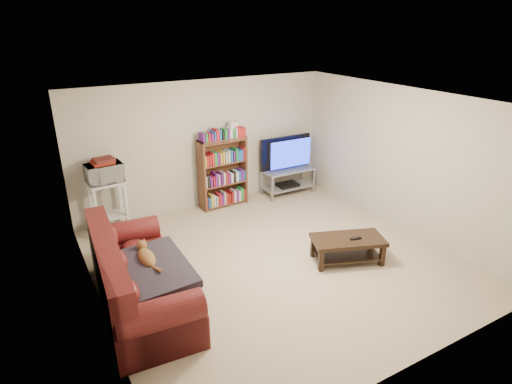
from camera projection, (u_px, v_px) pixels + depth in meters
floor at (275, 261)px, 6.46m from camera, size 5.00×5.00×0.00m
ceiling at (278, 101)px, 5.56m from camera, size 5.00×5.00×0.00m
wall_back at (205, 145)px, 8.02m from camera, size 5.00×0.00×5.00m
wall_front at (419, 271)px, 4.00m from camera, size 5.00×0.00×5.00m
wall_left at (91, 226)px, 4.86m from camera, size 0.00×5.00×5.00m
wall_right at (402, 160)px, 7.16m from camera, size 0.00×5.00×5.00m
sofa at (135, 283)px, 5.32m from camera, size 1.14×2.33×0.97m
blanket at (151, 270)px, 5.19m from camera, size 0.89×1.15×0.19m
cat at (147, 258)px, 5.34m from camera, size 0.29×0.64×0.19m
coffee_table at (348, 245)px, 6.37m from camera, size 1.17×0.87×0.38m
remote at (356, 238)px, 6.29m from camera, size 0.18×0.08×0.02m
tv_stand at (288, 177)px, 8.83m from camera, size 1.07×0.49×0.54m
television at (288, 153)px, 8.64m from camera, size 1.15×0.16×0.66m
dvd_player at (288, 185)px, 8.90m from camera, size 0.43×0.30×0.06m
bookshelf at (223, 172)px, 8.14m from camera, size 0.95×0.34×1.35m
shelf_clutter at (226, 132)px, 7.92m from camera, size 0.69×0.24×0.28m
microwave_stand at (108, 200)px, 7.13m from camera, size 0.60×0.46×0.91m
microwave at (104, 173)px, 6.94m from camera, size 0.59×0.42×0.31m
game_boxes at (103, 162)px, 6.88m from camera, size 0.35×0.32×0.05m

